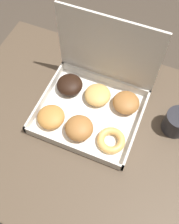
# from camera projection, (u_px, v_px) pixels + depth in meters

# --- Properties ---
(ground_plane) EXTENTS (8.00, 8.00, 0.00)m
(ground_plane) POSITION_uv_depth(u_px,v_px,m) (81.00, 180.00, 1.62)
(ground_plane) COLOR #42382D
(dining_table) EXTENTS (0.91, 0.78, 0.77)m
(dining_table) POSITION_uv_depth(u_px,v_px,m) (76.00, 138.00, 1.06)
(dining_table) COLOR #4C3D2D
(dining_table) RESTS_ON ground_plane
(donut_box) EXTENTS (0.37, 0.32, 0.32)m
(donut_box) POSITION_uv_depth(u_px,v_px,m) (91.00, 100.00, 0.94)
(donut_box) COLOR silver
(donut_box) RESTS_ON dining_table
(coffee_mug) EXTENTS (0.09, 0.09, 0.09)m
(coffee_mug) POSITION_uv_depth(u_px,v_px,m) (177.00, 122.00, 0.90)
(coffee_mug) COLOR #232328
(coffee_mug) RESTS_ON dining_table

